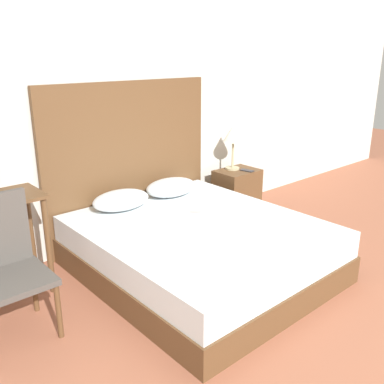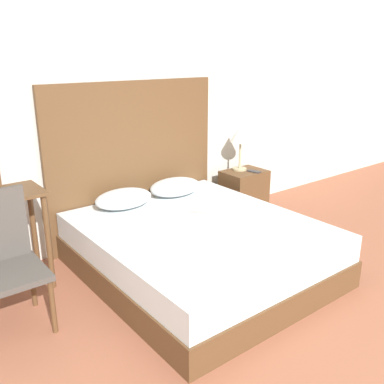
{
  "view_description": "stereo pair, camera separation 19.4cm",
  "coord_description": "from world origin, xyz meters",
  "px_view_note": "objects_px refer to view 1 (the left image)",
  "views": [
    {
      "loc": [
        -2.12,
        -1.0,
        1.78
      ],
      "look_at": [
        0.06,
        1.49,
        0.69
      ],
      "focal_mm": 40.0,
      "sensor_mm": 36.0,
      "label": 1
    },
    {
      "loc": [
        -1.97,
        -1.12,
        1.78
      ],
      "look_at": [
        0.06,
        1.49,
        0.69
      ],
      "focal_mm": 40.0,
      "sensor_mm": 36.0,
      "label": 2
    }
  ],
  "objects_px": {
    "phone_on_bed": "(198,213)",
    "phone_on_nightstand": "(247,170)",
    "table_lamp": "(233,135)",
    "nightstand": "(237,192)",
    "chair": "(1,261)",
    "bed": "(200,248)"
  },
  "relations": [
    {
      "from": "bed",
      "to": "phone_on_bed",
      "type": "bearing_deg",
      "value": 50.97
    },
    {
      "from": "nightstand",
      "to": "phone_on_nightstand",
      "type": "height_order",
      "value": "phone_on_nightstand"
    },
    {
      "from": "table_lamp",
      "to": "phone_on_nightstand",
      "type": "distance_m",
      "value": 0.42
    },
    {
      "from": "table_lamp",
      "to": "phone_on_nightstand",
      "type": "height_order",
      "value": "table_lamp"
    },
    {
      "from": "bed",
      "to": "table_lamp",
      "type": "distance_m",
      "value": 1.61
    },
    {
      "from": "nightstand",
      "to": "chair",
      "type": "xyz_separation_m",
      "value": [
        -2.71,
        -0.48,
        0.25
      ]
    },
    {
      "from": "phone_on_nightstand",
      "to": "chair",
      "type": "bearing_deg",
      "value": -171.98
    },
    {
      "from": "bed",
      "to": "phone_on_bed",
      "type": "relative_size",
      "value": 12.17
    },
    {
      "from": "bed",
      "to": "phone_on_bed",
      "type": "xyz_separation_m",
      "value": [
        0.15,
        0.19,
        0.23
      ]
    },
    {
      "from": "bed",
      "to": "nightstand",
      "type": "xyz_separation_m",
      "value": [
        1.22,
        0.73,
        0.04
      ]
    },
    {
      "from": "bed",
      "to": "phone_on_bed",
      "type": "height_order",
      "value": "phone_on_bed"
    },
    {
      "from": "phone_on_bed",
      "to": "table_lamp",
      "type": "relative_size",
      "value": 0.32
    },
    {
      "from": "phone_on_nightstand",
      "to": "chair",
      "type": "relative_size",
      "value": 0.17
    },
    {
      "from": "nightstand",
      "to": "phone_on_nightstand",
      "type": "relative_size",
      "value": 3.23
    },
    {
      "from": "table_lamp",
      "to": "phone_on_bed",
      "type": "bearing_deg",
      "value": -150.21
    },
    {
      "from": "phone_on_bed",
      "to": "phone_on_nightstand",
      "type": "relative_size",
      "value": 0.99
    },
    {
      "from": "nightstand",
      "to": "phone_on_nightstand",
      "type": "distance_m",
      "value": 0.29
    },
    {
      "from": "phone_on_nightstand",
      "to": "phone_on_bed",
      "type": "bearing_deg",
      "value": -158.33
    },
    {
      "from": "bed",
      "to": "table_lamp",
      "type": "height_order",
      "value": "table_lamp"
    },
    {
      "from": "nightstand",
      "to": "phone_on_bed",
      "type": "bearing_deg",
      "value": -153.37
    },
    {
      "from": "bed",
      "to": "chair",
      "type": "relative_size",
      "value": 2.1
    },
    {
      "from": "bed",
      "to": "chair",
      "type": "distance_m",
      "value": 1.54
    }
  ]
}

